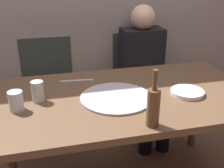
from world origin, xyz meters
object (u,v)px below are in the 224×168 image
at_px(chair_right, 138,76).
at_px(tumbler_far, 38,91).
at_px(guest_in_sweater, 144,68).
at_px(wine_bottle, 153,106).
at_px(pizza_tray, 116,98).
at_px(table_knife, 77,81).
at_px(chair_left, 49,84).
at_px(dining_table, 123,106).
at_px(plate_stack, 187,92).
at_px(tumbler_near, 16,101).

bearing_deg(chair_right, tumbler_far, 42.33).
distance_m(tumbler_far, guest_in_sweater, 1.12).
bearing_deg(wine_bottle, guest_in_sweater, 71.52).
relative_size(pizza_tray, chair_right, 0.47).
height_order(tumbler_far, table_knife, tumbler_far).
height_order(table_knife, chair_left, chair_left).
bearing_deg(chair_left, tumbler_far, 85.31).
distance_m(wine_bottle, chair_right, 1.31).
bearing_deg(table_knife, chair_right, 47.64).
height_order(wine_bottle, chair_right, wine_bottle).
bearing_deg(dining_table, table_knife, 131.51).
distance_m(plate_stack, table_knife, 0.72).
distance_m(wine_bottle, chair_left, 1.34).
distance_m(tumbler_near, tumbler_far, 0.14).
bearing_deg(dining_table, tumbler_near, -175.04).
height_order(dining_table, guest_in_sweater, guest_in_sweater).
distance_m(chair_right, guest_in_sweater, 0.20).
xyz_separation_m(plate_stack, chair_left, (-0.80, 0.93, -0.25)).
xyz_separation_m(pizza_tray, plate_stack, (0.43, -0.05, 0.01)).
height_order(chair_left, guest_in_sweater, guest_in_sweater).
bearing_deg(tumbler_far, chair_left, 85.31).
bearing_deg(wine_bottle, tumbler_near, 153.83).
bearing_deg(pizza_tray, plate_stack, -6.08).
height_order(dining_table, pizza_tray, pizza_tray).
bearing_deg(guest_in_sweater, plate_stack, 88.63).
relative_size(pizza_tray, tumbler_near, 3.86).
xyz_separation_m(plate_stack, guest_in_sweater, (0.02, 0.78, -0.13)).
bearing_deg(dining_table, plate_stack, -13.48).
bearing_deg(tumbler_far, plate_stack, -8.05).
xyz_separation_m(table_knife, guest_in_sweater, (0.64, 0.42, -0.12)).
relative_size(wine_bottle, table_knife, 1.31).
bearing_deg(guest_in_sweater, pizza_tray, 58.54).
xyz_separation_m(dining_table, tumbler_near, (-0.61, -0.05, 0.13)).
distance_m(dining_table, tumbler_near, 0.62).
bearing_deg(pizza_tray, guest_in_sweater, 58.54).
distance_m(dining_table, chair_right, 0.94).
bearing_deg(wine_bottle, table_knife, 113.70).
bearing_deg(wine_bottle, chair_left, 111.09).
height_order(tumbler_far, plate_stack, tumbler_far).
relative_size(chair_left, chair_right, 1.00).
distance_m(tumbler_near, chair_left, 0.96).
bearing_deg(pizza_tray, tumbler_far, 170.03).
height_order(tumbler_near, guest_in_sweater, guest_in_sweater).
height_order(wine_bottle, plate_stack, wine_bottle).
xyz_separation_m(plate_stack, table_knife, (-0.62, 0.36, -0.01)).
distance_m(pizza_tray, wine_bottle, 0.35).
xyz_separation_m(chair_right, guest_in_sweater, (-0.00, -0.15, 0.13)).
distance_m(wine_bottle, tumbler_near, 0.72).
relative_size(dining_table, plate_stack, 8.16).
distance_m(chair_left, chair_right, 0.82).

